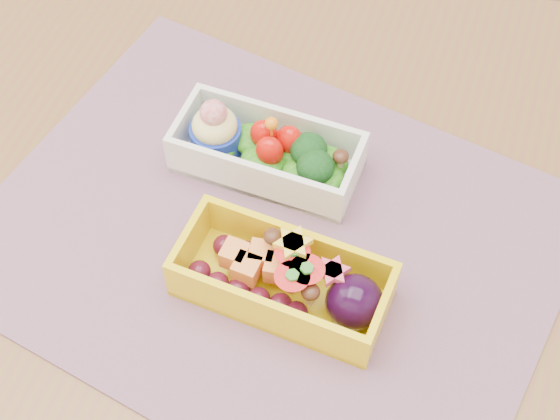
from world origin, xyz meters
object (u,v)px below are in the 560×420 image
(table, at_px, (298,329))
(placemat, at_px, (270,238))
(bento_white, at_px, (266,151))
(bento_yellow, at_px, (287,280))

(table, height_order, placemat, placemat)
(placemat, relative_size, bento_white, 2.84)
(bento_white, bearing_deg, bento_yellow, -61.18)
(placemat, bearing_deg, table, -35.08)
(table, xyz_separation_m, bento_yellow, (-0.00, -0.02, 0.13))
(bento_white, distance_m, bento_yellow, 0.13)
(placemat, bearing_deg, bento_white, 111.24)
(table, bearing_deg, placemat, 144.92)
(table, xyz_separation_m, placemat, (-0.04, 0.02, 0.10))
(placemat, height_order, bento_yellow, bento_yellow)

